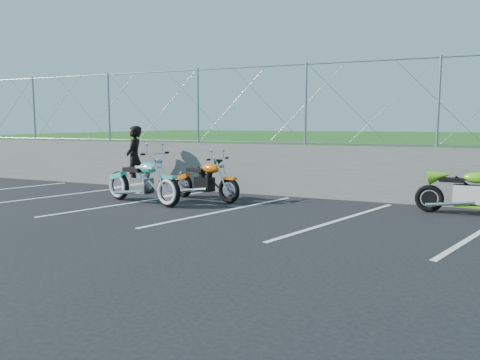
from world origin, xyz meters
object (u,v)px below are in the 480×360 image
at_px(cruiser_turquoise, 143,183).
at_px(sportbike_green, 467,194).
at_px(person_standing, 134,158).
at_px(naked_orange, 206,182).

distance_m(cruiser_turquoise, sportbike_green, 6.89).
xyz_separation_m(cruiser_turquoise, sportbike_green, (6.73, 1.48, -0.05)).
relative_size(sportbike_green, person_standing, 1.09).
height_order(cruiser_turquoise, naked_orange, cruiser_turquoise).
xyz_separation_m(cruiser_turquoise, naked_orange, (1.10, 0.98, -0.04)).
bearing_deg(naked_orange, cruiser_turquoise, -124.75).
relative_size(naked_orange, sportbike_green, 1.05).
bearing_deg(naked_orange, person_standing, 179.06).
bearing_deg(cruiser_turquoise, person_standing, 144.76).
bearing_deg(cruiser_turquoise, sportbike_green, 25.85).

